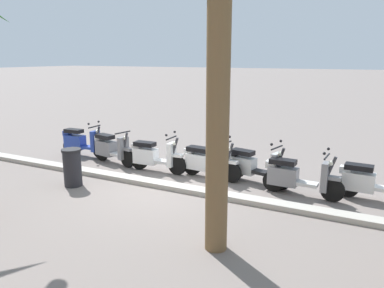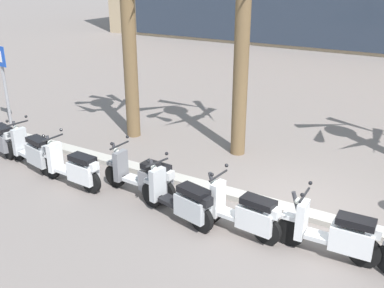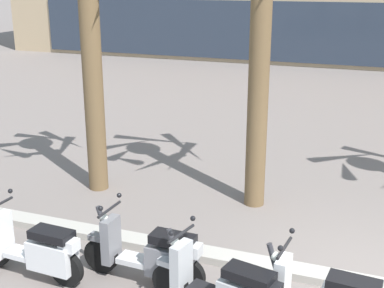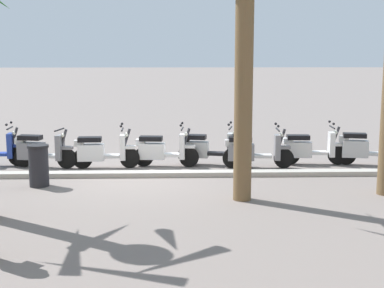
% 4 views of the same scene
% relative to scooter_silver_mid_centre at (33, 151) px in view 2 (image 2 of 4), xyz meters
% --- Properties ---
extents(ground_plane, '(200.00, 200.00, 0.00)m').
position_rel_scooter_silver_mid_centre_xyz_m(ground_plane, '(6.14, 1.22, -0.46)').
color(ground_plane, slate).
extents(curb_strip, '(60.00, 0.36, 0.12)m').
position_rel_scooter_silver_mid_centre_xyz_m(curb_strip, '(6.14, 1.19, -0.40)').
color(curb_strip, '#ADA89E').
rests_on(curb_strip, ground).
extents(scooter_silver_mid_centre, '(1.79, 0.67, 1.17)m').
position_rel_scooter_silver_mid_centre_xyz_m(scooter_silver_mid_centre, '(0.00, 0.00, 0.00)').
color(scooter_silver_mid_centre, black).
rests_on(scooter_silver_mid_centre, ground).
extents(scooter_white_last_in_row, '(1.80, 0.56, 1.17)m').
position_rel_scooter_silver_mid_centre_xyz_m(scooter_white_last_in_row, '(1.49, -0.16, -0.02)').
color(scooter_white_last_in_row, black).
rests_on(scooter_white_last_in_row, ground).
extents(scooter_grey_gap_after_mid, '(1.87, 0.56, 1.17)m').
position_rel_scooter_silver_mid_centre_xyz_m(scooter_grey_gap_after_mid, '(3.08, 0.25, -0.01)').
color(scooter_grey_gap_after_mid, black).
rests_on(scooter_grey_gap_after_mid, ground).
extents(scooter_silver_tail_end, '(1.84, 0.71, 1.17)m').
position_rel_scooter_silver_mid_centre_xyz_m(scooter_silver_tail_end, '(4.26, -0.18, -0.02)').
color(scooter_silver_tail_end, black).
rests_on(scooter_silver_tail_end, ground).
extents(scooter_white_mid_rear, '(1.73, 0.56, 1.17)m').
position_rel_scooter_silver_mid_centre_xyz_m(scooter_white_mid_rear, '(5.47, 0.01, -0.02)').
color(scooter_white_mid_rear, black).
rests_on(scooter_white_mid_rear, ground).
extents(scooter_white_second_in_line, '(1.75, 0.56, 1.17)m').
position_rel_scooter_silver_mid_centre_xyz_m(scooter_white_second_in_line, '(7.05, 0.17, -0.01)').
color(scooter_white_second_in_line, black).
rests_on(scooter_white_second_in_line, ground).
extents(crossing_sign, '(0.60, 0.14, 2.40)m').
position_rel_scooter_silver_mid_centre_xyz_m(crossing_sign, '(-3.34, 1.90, 1.04)').
color(crossing_sign, '#939399').
rests_on(crossing_sign, ground).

